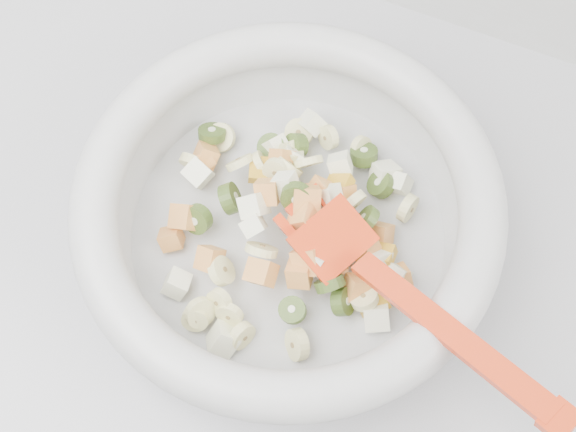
% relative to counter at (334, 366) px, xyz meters
% --- Properties ---
extents(counter, '(2.00, 0.60, 0.90)m').
position_rel_counter_xyz_m(counter, '(0.00, 0.00, 0.00)').
color(counter, gray).
rests_on(counter, ground).
extents(mixing_bowl, '(0.43, 0.36, 0.13)m').
position_rel_counter_xyz_m(mixing_bowl, '(-0.07, -0.01, 0.50)').
color(mixing_bowl, beige).
rests_on(mixing_bowl, counter).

